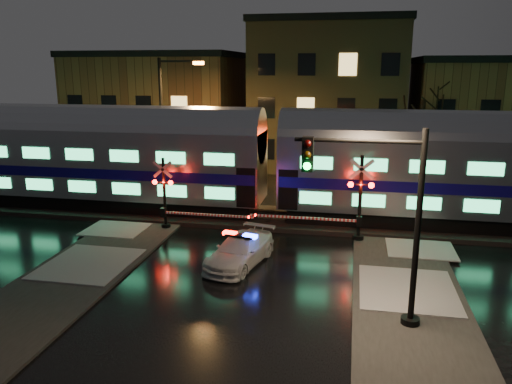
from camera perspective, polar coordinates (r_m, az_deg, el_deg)
ground at (r=22.91m, az=-0.34°, el=-6.89°), size 120.00×120.00×0.00m
ballast at (r=27.52m, az=1.74°, el=-3.00°), size 90.00×4.20×0.24m
sidewalk_left at (r=20.15m, az=-22.82°, el=-10.90°), size 4.00×20.00×0.12m
sidewalk_right at (r=17.17m, az=17.84°, el=-14.92°), size 4.00×20.00×0.12m
building_left at (r=46.45m, az=-10.86°, el=9.25°), size 14.00×10.00×9.00m
building_mid at (r=43.59m, az=8.29°, el=10.70°), size 12.00×11.00×11.50m
building_right at (r=44.46m, az=25.31°, el=7.64°), size 12.00×10.00×8.50m
train at (r=26.74m, az=1.81°, el=3.70°), size 51.00×3.12×5.92m
police_car at (r=21.32m, az=-1.84°, el=-6.70°), size 2.71×4.63×1.41m
crossing_signal_right at (r=24.15m, az=10.93°, el=-1.67°), size 5.97×0.66×4.22m
crossing_signal_left at (r=25.82m, az=-9.72°, el=-1.05°), size 5.31×0.64×3.76m
traffic_light at (r=16.06m, az=14.45°, el=-3.63°), size 4.17×0.73×6.45m
streetlight at (r=32.31m, az=-10.21°, el=8.27°), size 2.93×0.31×8.77m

